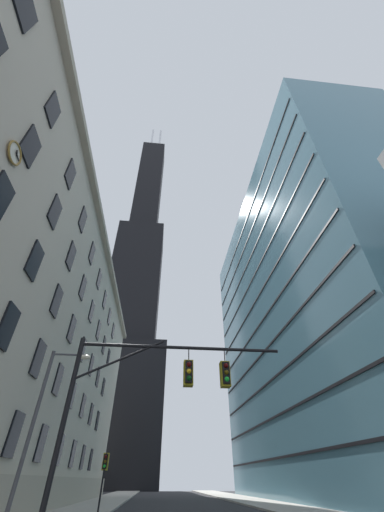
# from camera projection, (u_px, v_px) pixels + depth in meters

# --- Properties ---
(dark_skyscraper) EXTENTS (25.94, 25.94, 174.53)m
(dark_skyscraper) POSITION_uv_depth(u_px,v_px,m) (132.00, 311.00, 105.61)
(dark_skyscraper) COLOR black
(dark_skyscraper) RESTS_ON ground
(glass_office_midrise) EXTENTS (14.33, 48.25, 45.13)m
(glass_office_midrise) POSITION_uv_depth(u_px,v_px,m) (301.00, 313.00, 45.19)
(glass_office_midrise) COLOR teal
(glass_office_midrise) RESTS_ON ground
(traffic_signal_mast) EXTENTS (8.93, 0.63, 6.79)m
(traffic_signal_mast) POSITION_uv_depth(u_px,v_px,m) (160.00, 388.00, 11.96)
(traffic_signal_mast) COLOR black
(traffic_signal_mast) RESTS_ON sidewalk_left
(traffic_light_far_left) EXTENTS (0.40, 0.63, 3.41)m
(traffic_light_far_left) POSITION_uv_depth(u_px,v_px,m) (105.00, 465.00, 21.09)
(traffic_light_far_left) COLOR black
(traffic_light_far_left) RESTS_ON sidewalk_left
(street_lamppost) EXTENTS (2.03, 0.32, 7.20)m
(street_lamppost) POSITION_uv_depth(u_px,v_px,m) (42.00, 413.00, 13.65)
(street_lamppost) COLOR #47474C
(street_lamppost) RESTS_ON sidewalk_left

